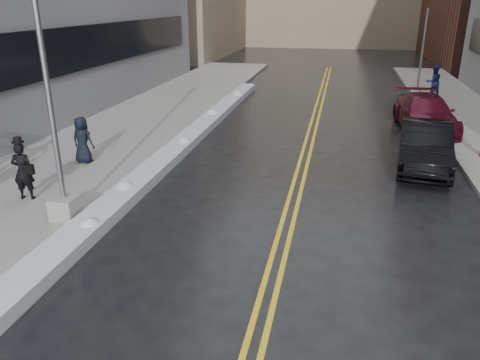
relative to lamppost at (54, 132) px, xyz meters
The scene contains 12 objects.
ground 4.62m from the lamppost, 31.22° to the right, with size 160.00×160.00×0.00m, color black.
sidewalk_west 8.72m from the lamppost, 107.03° to the left, with size 5.50×50.00×0.15m, color gray.
lane_line_left 10.12m from the lamppost, 54.77° to the left, with size 0.12×50.00×0.01m, color gold.
lane_line_right 10.29m from the lamppost, 53.36° to the left, with size 0.12×50.00×0.01m, color gold.
snow_ridge 6.50m from the lamppost, 81.94° to the left, with size 0.90×30.00×0.34m, color silver.
lamppost is the anchor object (origin of this frame).
traffic_signal 24.98m from the lamppost, 61.79° to the left, with size 0.16×0.20×6.00m.
pedestrian_fedora 2.60m from the lamppost, 152.43° to the left, with size 0.62×0.41×1.71m, color black.
pedestrian_c 4.96m from the lamppost, 113.52° to the left, with size 0.81×0.53×1.67m, color black.
pedestrian_east 22.98m from the lamppost, 57.70° to the left, with size 0.92×0.72×1.90m, color navy.
car_black 12.18m from the lamppost, 34.01° to the left, with size 1.70×4.86×1.60m, color black.
car_maroon 16.37m from the lamppost, 48.42° to the left, with size 2.19×5.40×1.57m, color #480B1C.
Camera 1 is at (3.62, -8.10, 5.63)m, focal length 35.00 mm.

